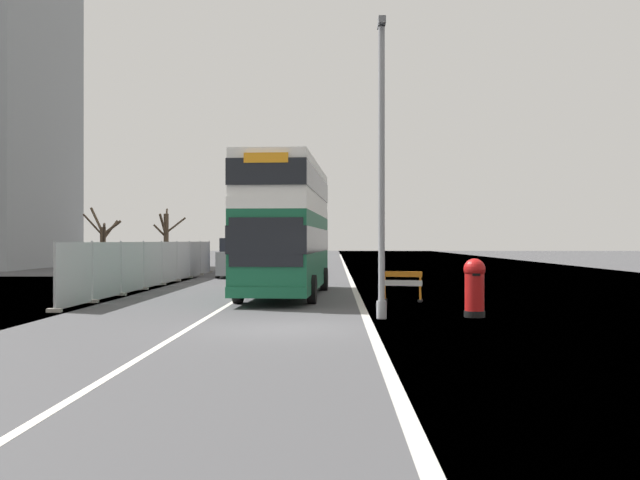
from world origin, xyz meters
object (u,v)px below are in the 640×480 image
red_pillar_postbox (474,285)px  roadworks_barrier (402,283)px  lamppost_foreground (382,177)px  double_decker_bus (287,226)px  car_receding_mid (239,257)px  car_oncoming_near (236,259)px

red_pillar_postbox → roadworks_barrier: (-1.56, 5.29, -0.26)m
roadworks_barrier → lamppost_foreground: bearing=-100.9°
double_decker_bus → car_receding_mid: size_ratio=2.66×
red_pillar_postbox → car_receding_mid: bearing=109.7°
red_pillar_postbox → roadworks_barrier: red_pillar_postbox is taller
red_pillar_postbox → roadworks_barrier: size_ratio=1.13×
red_pillar_postbox → car_receding_mid: (-10.67, 29.84, 0.16)m
double_decker_bus → lamppost_foreground: (3.20, -8.34, 1.20)m
roadworks_barrier → car_receding_mid: size_ratio=0.34×
double_decker_bus → red_pillar_postbox: size_ratio=6.95×
roadworks_barrier → car_oncoming_near: car_oncoming_near is taller
car_oncoming_near → double_decker_bus: bearing=-74.6°
lamppost_foreground → car_oncoming_near: lamppost_foreground is taller
car_receding_mid → double_decker_bus: bearing=-77.7°
double_decker_bus → red_pillar_postbox: (5.88, -7.85, -1.83)m
red_pillar_postbox → lamppost_foreground: bearing=-169.8°
lamppost_foreground → roadworks_barrier: 6.74m
double_decker_bus → car_receding_mid: bearing=102.3°
double_decker_bus → car_oncoming_near: (-3.97, 14.45, -1.65)m
roadworks_barrier → car_oncoming_near: size_ratio=0.34×
roadworks_barrier → car_receding_mid: 26.19m
double_decker_bus → lamppost_foreground: bearing=-69.0°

